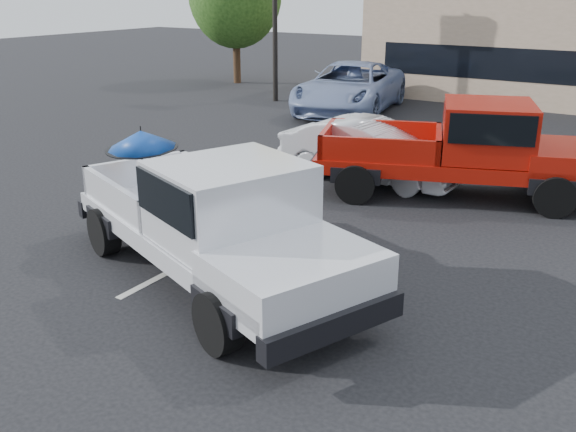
% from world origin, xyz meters
% --- Properties ---
extents(ground, '(90.00, 90.00, 0.00)m').
position_xyz_m(ground, '(0.00, 0.00, 0.00)').
color(ground, black).
rests_on(ground, ground).
extents(stripe_left, '(0.12, 5.00, 0.01)m').
position_xyz_m(stripe_left, '(-3.00, 2.00, 0.00)').
color(stripe_left, silver).
rests_on(stripe_left, ground).
extents(silver_pickup, '(6.01, 3.92, 2.06)m').
position_xyz_m(silver_pickup, '(-2.01, 0.57, 1.05)').
color(silver_pickup, black).
rests_on(silver_pickup, ground).
extents(red_pickup, '(6.15, 3.87, 1.92)m').
position_xyz_m(red_pickup, '(-0.30, 6.60, 1.05)').
color(red_pickup, black).
rests_on(red_pickup, ground).
extents(silver_sedan, '(4.08, 1.56, 1.33)m').
position_xyz_m(silver_sedan, '(-2.55, 6.50, 0.66)').
color(silver_sedan, silver).
rests_on(silver_sedan, ground).
extents(blue_suv, '(3.75, 6.28, 1.63)m').
position_xyz_m(blue_suv, '(-6.66, 13.50, 0.82)').
color(blue_suv, '#7D90BA').
rests_on(blue_suv, ground).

